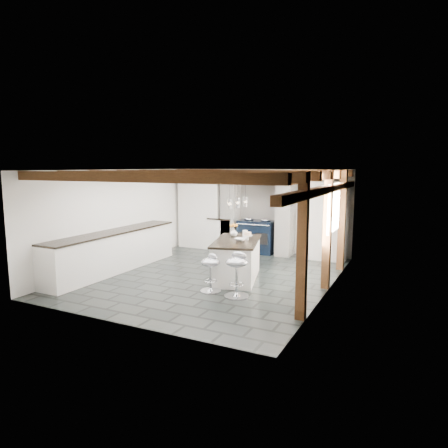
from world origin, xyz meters
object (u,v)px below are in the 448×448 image
at_px(kitchen_island, 237,259).
at_px(bar_stool_far, 211,268).
at_px(bar_stool_near, 237,269).
at_px(range_cooker, 257,236).

distance_m(kitchen_island, bar_stool_far, 1.04).
distance_m(bar_stool_near, bar_stool_far, 0.58).
bearing_deg(kitchen_island, bar_stool_far, -109.22).
bearing_deg(bar_stool_near, kitchen_island, 116.41).
bearing_deg(kitchen_island, range_cooker, 86.72).
xyz_separation_m(range_cooker, kitchen_island, (0.58, -2.64, -0.04)).
relative_size(kitchen_island, bar_stool_far, 2.53).
height_order(bar_stool_near, bar_stool_far, bar_stool_near).
bearing_deg(kitchen_island, bar_stool_near, -81.11).
xyz_separation_m(kitchen_island, bar_stool_near, (0.50, -1.11, 0.09)).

